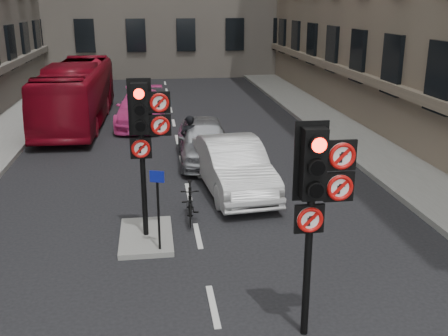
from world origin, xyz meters
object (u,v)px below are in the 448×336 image
object	(u,v)px
bus_red	(77,94)
info_sign	(158,199)
car_pink	(141,109)
motorcyclist	(189,140)
car_silver	(204,140)
motorcycle	(190,202)
car_white	(233,166)
signal_near	(317,187)
signal_far	(145,125)

from	to	relation	value
bus_red	info_sign	bearing A→B (deg)	-74.40
car_pink	motorcyclist	world-z (taller)	motorcyclist
car_silver	motorcycle	xyz separation A→B (m)	(-0.87, -4.98, -0.27)
car_white	bus_red	bearing A→B (deg)	114.46
info_sign	signal_near	bearing A→B (deg)	-34.75
car_silver	motorcycle	bearing A→B (deg)	-98.37
signal_near	car_pink	world-z (taller)	signal_near
signal_far	car_silver	distance (m)	6.57
car_white	car_pink	world-z (taller)	car_white
signal_near	info_sign	size ratio (longest dim) A/B	1.99
car_pink	info_sign	bearing A→B (deg)	-84.09
signal_far	car_white	bearing A→B (deg)	50.33
signal_near	signal_far	world-z (taller)	signal_far
signal_near	car_pink	bearing A→B (deg)	100.38
car_pink	motorcycle	bearing A→B (deg)	-79.48
motorcyclist	info_sign	size ratio (longest dim) A/B	0.93
car_pink	car_silver	bearing A→B (deg)	-65.94
bus_red	signal_near	bearing A→B (deg)	-69.30
motorcyclist	motorcycle	bearing A→B (deg)	67.86
bus_red	motorcyclist	size ratio (longest dim) A/B	5.79
car_white	info_sign	distance (m)	4.35
car_silver	info_sign	size ratio (longest dim) A/B	2.42
car_silver	car_pink	distance (m)	6.24
motorcyclist	info_sign	bearing A→B (deg)	62.05
signal_near	bus_red	bearing A→B (deg)	109.06
car_white	motorcyclist	world-z (taller)	motorcyclist
motorcycle	info_sign	distance (m)	2.14
car_white	motorcyclist	xyz separation A→B (m)	(-1.05, 2.79, 0.08)
signal_near	motorcycle	size ratio (longest dim) A/B	2.28
bus_red	info_sign	world-z (taller)	bus_red
motorcycle	motorcyclist	world-z (taller)	motorcyclist
info_sign	car_pink	bearing A→B (deg)	110.79
signal_near	car_pink	distance (m)	16.21
signal_far	motorcycle	bearing A→B (deg)	44.73
motorcyclist	info_sign	distance (m)	6.62
car_pink	signal_far	bearing A→B (deg)	-84.97
bus_red	info_sign	size ratio (longest dim) A/B	5.39
car_pink	info_sign	world-z (taller)	info_sign
car_white	bus_red	world-z (taller)	bus_red
car_white	motorcycle	xyz separation A→B (m)	(-1.39, -1.90, -0.28)
bus_red	car_white	bearing A→B (deg)	-58.43
car_silver	motorcycle	distance (m)	5.06
car_silver	car_white	distance (m)	3.12
bus_red	info_sign	xyz separation A→B (m)	(3.30, -13.26, -0.07)
info_sign	car_white	bearing A→B (deg)	77.87
car_silver	bus_red	size ratio (longest dim) A/B	0.45
signal_far	info_sign	bearing A→B (deg)	-75.17
bus_red	car_silver	bearing A→B (deg)	-50.82
motorcyclist	signal_near	bearing A→B (deg)	79.33
bus_red	motorcycle	world-z (taller)	bus_red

